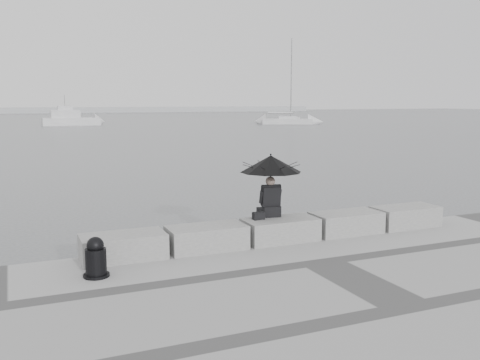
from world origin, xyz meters
name	(u,v)px	position (x,y,z in m)	size (l,w,h in m)	color
ground	(271,258)	(0.00, 0.00, 0.00)	(360.00, 360.00, 0.00)	#494C4F
stone_block_far_left	(123,247)	(-3.40, -0.45, 0.75)	(1.60, 0.80, 0.50)	slate
stone_block_left	(207,238)	(-1.70, -0.45, 0.75)	(1.60, 0.80, 0.50)	slate
stone_block_centre	(280,230)	(0.00, -0.45, 0.75)	(1.60, 0.80, 0.50)	slate
stone_block_right	(346,223)	(1.70, -0.45, 0.75)	(1.60, 0.80, 0.50)	slate
stone_block_far_right	(405,217)	(3.40, -0.45, 0.75)	(1.60, 0.80, 0.50)	slate
seated_person	(271,170)	(-0.08, -0.13, 2.04)	(1.35, 1.35, 1.39)	black
bag	(258,216)	(-0.47, -0.33, 1.08)	(0.25, 0.14, 0.16)	black
mooring_bollard	(96,260)	(-4.04, -1.31, 0.80)	(0.45, 0.45, 0.72)	black
sailboat_right	(288,121)	(33.84, 61.77, 0.53)	(7.73, 5.77, 12.90)	silver
motor_cruiser	(71,119)	(3.07, 70.35, 0.89)	(8.00, 2.89, 4.50)	silver
small_motorboat	(298,121)	(36.99, 64.01, 0.32)	(5.46, 2.42, 1.10)	black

